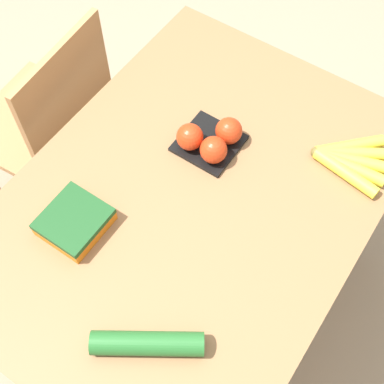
{
  "coord_description": "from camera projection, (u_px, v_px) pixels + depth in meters",
  "views": [
    {
      "loc": [
        -0.56,
        -0.38,
        1.91
      ],
      "look_at": [
        0.0,
        0.0,
        0.78
      ],
      "focal_mm": 50.0,
      "sensor_mm": 36.0,
      "label": 1
    }
  ],
  "objects": [
    {
      "name": "ground_plane",
      "position": [
        192.0,
        299.0,
        1.99
      ],
      "size": [
        12.0,
        12.0,
        0.0
      ],
      "primitive_type": "plane",
      "color": "gray"
    },
    {
      "name": "dining_table",
      "position": [
        192.0,
        219.0,
        1.44
      ],
      "size": [
        1.16,
        0.84,
        0.75
      ],
      "color": "olive",
      "rests_on": "ground_plane"
    },
    {
      "name": "chair",
      "position": [
        51.0,
        126.0,
        1.82
      ],
      "size": [
        0.45,
        0.43,
        0.87
      ],
      "rotation": [
        0.0,
        0.0,
        3.22
      ],
      "color": "#A87547",
      "rests_on": "ground_plane"
    },
    {
      "name": "banana_bunch",
      "position": [
        349.0,
        160.0,
        1.39
      ],
      "size": [
        0.19,
        0.2,
        0.03
      ],
      "color": "brown",
      "rests_on": "dining_table"
    },
    {
      "name": "tomato_pack",
      "position": [
        210.0,
        140.0,
        1.39
      ],
      "size": [
        0.16,
        0.16,
        0.08
      ],
      "color": "black",
      "rests_on": "dining_table"
    },
    {
      "name": "carrot_bag",
      "position": [
        74.0,
        221.0,
        1.28
      ],
      "size": [
        0.15,
        0.14,
        0.05
      ],
      "color": "orange",
      "rests_on": "dining_table"
    },
    {
      "name": "cucumber_near",
      "position": [
        147.0,
        343.0,
        1.13
      ],
      "size": [
        0.18,
        0.23,
        0.05
      ],
      "color": "#236028",
      "rests_on": "dining_table"
    }
  ]
}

